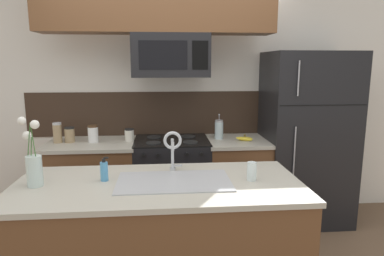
% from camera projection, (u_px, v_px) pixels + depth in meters
% --- Properties ---
extents(rear_partition, '(5.20, 0.10, 2.60)m').
position_uv_depth(rear_partition, '(197.00, 99.00, 3.85)').
color(rear_partition, silver).
rests_on(rear_partition, ground).
extents(splash_band, '(3.09, 0.01, 0.48)m').
position_uv_depth(splash_band, '(171.00, 113.00, 3.79)').
color(splash_band, '#332319').
rests_on(splash_band, rear_partition).
extents(back_counter_left, '(0.89, 0.65, 0.91)m').
position_uv_depth(back_counter_left, '(94.00, 185.00, 3.53)').
color(back_counter_left, brown).
rests_on(back_counter_left, ground).
extents(back_counter_right, '(0.64, 0.65, 0.91)m').
position_uv_depth(back_counter_right, '(236.00, 181.00, 3.66)').
color(back_counter_right, brown).
rests_on(back_counter_right, ground).
extents(stove_range, '(0.76, 0.64, 0.93)m').
position_uv_depth(stove_range, '(172.00, 182.00, 3.60)').
color(stove_range, black).
rests_on(stove_range, ground).
extents(microwave, '(0.74, 0.40, 0.41)m').
position_uv_depth(microwave, '(171.00, 56.00, 3.34)').
color(microwave, black).
extents(upper_cabinet_band, '(2.23, 0.34, 0.60)m').
position_uv_depth(upper_cabinet_band, '(157.00, 1.00, 3.21)').
color(upper_cabinet_band, brown).
extents(refrigerator, '(0.89, 0.74, 1.81)m').
position_uv_depth(refrigerator, '(305.00, 138.00, 3.66)').
color(refrigerator, black).
rests_on(refrigerator, ground).
extents(storage_jar_tall, '(0.09, 0.09, 0.20)m').
position_uv_depth(storage_jar_tall, '(57.00, 133.00, 3.42)').
color(storage_jar_tall, '#997F5B').
rests_on(storage_jar_tall, back_counter_left).
extents(storage_jar_medium, '(0.10, 0.10, 0.16)m').
position_uv_depth(storage_jar_medium, '(70.00, 135.00, 3.45)').
color(storage_jar_medium, '#997F5B').
rests_on(storage_jar_medium, back_counter_left).
extents(storage_jar_short, '(0.10, 0.10, 0.17)m').
position_uv_depth(storage_jar_short, '(93.00, 134.00, 3.45)').
color(storage_jar_short, silver).
rests_on(storage_jar_short, back_counter_left).
extents(storage_jar_squat, '(0.10, 0.10, 0.13)m').
position_uv_depth(storage_jar_squat, '(129.00, 135.00, 3.51)').
color(storage_jar_squat, silver).
rests_on(storage_jar_squat, back_counter_left).
extents(banana_bunch, '(0.19, 0.12, 0.07)m').
position_uv_depth(banana_bunch, '(245.00, 139.00, 3.52)').
color(banana_bunch, yellow).
rests_on(banana_bunch, back_counter_right).
extents(french_press, '(0.09, 0.09, 0.27)m').
position_uv_depth(french_press, '(219.00, 130.00, 3.60)').
color(french_press, silver).
rests_on(french_press, back_counter_right).
extents(island_counter, '(1.92, 0.86, 0.91)m').
position_uv_depth(island_counter, '(160.00, 245.00, 2.37)').
color(island_counter, brown).
rests_on(island_counter, ground).
extents(kitchen_sink, '(0.76, 0.44, 0.16)m').
position_uv_depth(kitchen_sink, '(174.00, 192.00, 2.31)').
color(kitchen_sink, '#ADAFB5').
rests_on(kitchen_sink, island_counter).
extents(sink_faucet, '(0.14, 0.14, 0.31)m').
position_uv_depth(sink_faucet, '(173.00, 146.00, 2.47)').
color(sink_faucet, '#B7BABF').
rests_on(sink_faucet, island_counter).
extents(dish_soap_bottle, '(0.06, 0.05, 0.16)m').
position_uv_depth(dish_soap_bottle, '(104.00, 171.00, 2.31)').
color(dish_soap_bottle, '#4C93C6').
rests_on(dish_soap_bottle, island_counter).
extents(drinking_glass, '(0.06, 0.06, 0.13)m').
position_uv_depth(drinking_glass, '(252.00, 171.00, 2.32)').
color(drinking_glass, silver).
rests_on(drinking_glass, island_counter).
extents(flower_vase, '(0.15, 0.12, 0.45)m').
position_uv_depth(flower_vase, '(34.00, 165.00, 2.20)').
color(flower_vase, silver).
rests_on(flower_vase, island_counter).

